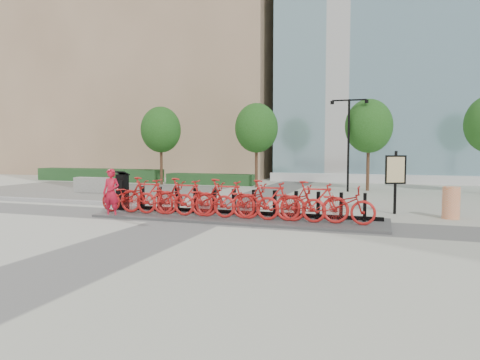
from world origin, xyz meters
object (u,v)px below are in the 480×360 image
(map_sign, at_px, (396,172))
(kiosk, at_px, (122,191))
(construction_barrel, at_px, (451,203))
(jersey_barrier, at_px, (93,185))
(bike_0, at_px, (128,196))
(worker_red, at_px, (111,193))

(map_sign, bearing_deg, kiosk, 172.22)
(construction_barrel, relative_size, map_sign, 0.47)
(construction_barrel, xyz_separation_m, jersey_barrier, (-16.96, 3.73, -0.13))
(jersey_barrier, bearing_deg, kiosk, -50.06)
(bike_0, xyz_separation_m, kiosk, (-0.64, 0.59, 0.12))
(kiosk, bearing_deg, worker_red, -69.25)
(bike_0, distance_m, construction_barrel, 10.91)
(kiosk, bearing_deg, map_sign, 18.70)
(worker_red, relative_size, map_sign, 0.73)
(map_sign, bearing_deg, worker_red, 179.61)
(bike_0, bearing_deg, kiosk, 47.55)
(worker_red, xyz_separation_m, construction_barrel, (10.84, 3.27, -0.29))
(worker_red, bearing_deg, kiosk, 103.16)
(construction_barrel, height_order, jersey_barrier, construction_barrel)
(construction_barrel, xyz_separation_m, map_sign, (-1.73, 0.54, 0.95))
(kiosk, relative_size, map_sign, 0.64)
(worker_red, xyz_separation_m, map_sign, (9.11, 3.81, 0.66))
(bike_0, relative_size, jersey_barrier, 1.04)
(bike_0, bearing_deg, jersey_barrier, 45.05)
(bike_0, xyz_separation_m, construction_barrel, (10.58, 2.64, -0.11))
(worker_red, relative_size, jersey_barrier, 0.80)
(worker_red, bearing_deg, construction_barrel, 12.59)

